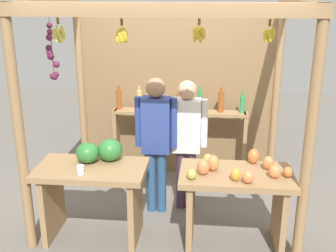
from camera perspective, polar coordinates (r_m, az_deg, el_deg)
ground_plane at (r=5.23m, az=0.22°, el=-10.80°), size 12.00×12.00×0.00m
market_stall at (r=5.12m, az=0.64°, el=5.80°), size 2.80×2.09×2.44m
fruit_counter_left at (r=4.44m, az=-10.08°, el=-7.34°), size 1.13×0.67×1.05m
fruit_counter_right at (r=4.28m, az=9.25°, el=-8.86°), size 1.13×0.66×0.98m
bottle_shelf_unit at (r=5.59m, az=1.58°, el=0.03°), size 1.79×0.22×1.35m
vendor_man at (r=4.72m, az=-1.64°, el=-1.10°), size 0.48×0.22×1.63m
vendor_woman at (r=4.81m, az=2.57°, el=-1.16°), size 0.48×0.21×1.58m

